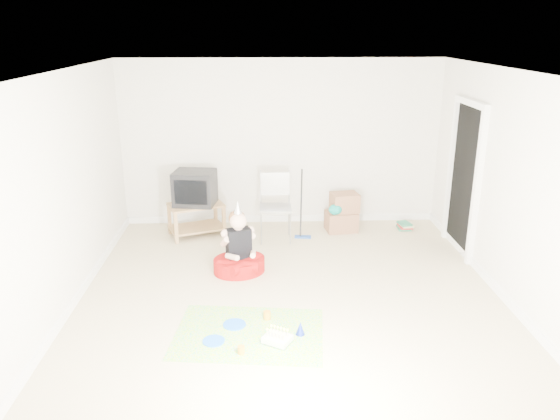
{
  "coord_description": "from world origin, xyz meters",
  "views": [
    {
      "loc": [
        -0.35,
        -5.95,
        3.04
      ],
      "look_at": [
        -0.1,
        0.4,
        0.9
      ],
      "focal_mm": 35.0,
      "sensor_mm": 36.0,
      "label": 1
    }
  ],
  "objects_px": {
    "crt_tv": "(195,188)",
    "cardboard_boxes": "(342,213)",
    "tv_stand": "(196,217)",
    "birthday_cake": "(277,340)",
    "folding_chair": "(275,208)",
    "seated_woman": "(239,257)"
  },
  "relations": [
    {
      "from": "crt_tv",
      "to": "cardboard_boxes",
      "type": "relative_size",
      "value": 0.99
    },
    {
      "from": "crt_tv",
      "to": "seated_woman",
      "type": "bearing_deg",
      "value": -54.5
    },
    {
      "from": "cardboard_boxes",
      "to": "seated_woman",
      "type": "height_order",
      "value": "seated_woman"
    },
    {
      "from": "folding_chair",
      "to": "birthday_cake",
      "type": "height_order",
      "value": "folding_chair"
    },
    {
      "from": "cardboard_boxes",
      "to": "folding_chair",
      "type": "bearing_deg",
      "value": -161.55
    },
    {
      "from": "tv_stand",
      "to": "folding_chair",
      "type": "xyz_separation_m",
      "value": [
        1.2,
        -0.24,
        0.21
      ]
    },
    {
      "from": "crt_tv",
      "to": "birthday_cake",
      "type": "bearing_deg",
      "value": -61.34
    },
    {
      "from": "folding_chair",
      "to": "seated_woman",
      "type": "xyz_separation_m",
      "value": [
        -0.51,
        -1.11,
        -0.29
      ]
    },
    {
      "from": "crt_tv",
      "to": "birthday_cake",
      "type": "distance_m",
      "value": 3.35
    },
    {
      "from": "crt_tv",
      "to": "cardboard_boxes",
      "type": "xyz_separation_m",
      "value": [
        2.25,
        0.11,
        -0.47
      ]
    },
    {
      "from": "folding_chair",
      "to": "birthday_cake",
      "type": "bearing_deg",
      "value": -91.42
    },
    {
      "from": "tv_stand",
      "to": "cardboard_boxes",
      "type": "bearing_deg",
      "value": 2.77
    },
    {
      "from": "folding_chair",
      "to": "cardboard_boxes",
      "type": "relative_size",
      "value": 1.73
    },
    {
      "from": "birthday_cake",
      "to": "tv_stand",
      "type": "bearing_deg",
      "value": 110.17
    },
    {
      "from": "tv_stand",
      "to": "seated_woman",
      "type": "xyz_separation_m",
      "value": [
        0.69,
        -1.36,
        -0.08
      ]
    },
    {
      "from": "seated_woman",
      "to": "birthday_cake",
      "type": "xyz_separation_m",
      "value": [
        0.44,
        -1.72,
        -0.17
      ]
    },
    {
      "from": "tv_stand",
      "to": "birthday_cake",
      "type": "xyz_separation_m",
      "value": [
        1.13,
        -3.07,
        -0.25
      ]
    },
    {
      "from": "crt_tv",
      "to": "seated_woman",
      "type": "height_order",
      "value": "crt_tv"
    },
    {
      "from": "cardboard_boxes",
      "to": "tv_stand",
      "type": "bearing_deg",
      "value": -177.23
    },
    {
      "from": "cardboard_boxes",
      "to": "birthday_cake",
      "type": "xyz_separation_m",
      "value": [
        -1.12,
        -3.18,
        -0.25
      ]
    },
    {
      "from": "tv_stand",
      "to": "seated_woman",
      "type": "height_order",
      "value": "seated_woman"
    },
    {
      "from": "folding_chair",
      "to": "tv_stand",
      "type": "bearing_deg",
      "value": 168.57
    }
  ]
}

